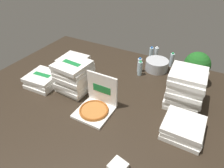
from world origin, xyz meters
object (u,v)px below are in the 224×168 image
at_px(pizza_stack_center_far, 183,128).
at_px(water_bottle_1, 151,54).
at_px(pizza_stack_left_far, 185,89).
at_px(water_bottle_3, 156,54).
at_px(water_bottle_0, 172,60).
at_px(ice_bucket, 157,65).
at_px(pizza_stack_left_near, 74,62).
at_px(pizza_stack_left_mid, 44,80).
at_px(napkin_pile, 118,167).
at_px(water_bottle_2, 139,65).
at_px(open_pizza_box, 96,105).
at_px(water_bottle_5, 140,68).
at_px(potted_plant, 196,67).
at_px(water_bottle_4, 177,69).
at_px(pizza_stack_center_near, 74,77).

relative_size(pizza_stack_center_far, water_bottle_1, 1.75).
height_order(pizza_stack_left_far, water_bottle_3, pizza_stack_left_far).
distance_m(water_bottle_0, water_bottle_1, 0.32).
relative_size(ice_bucket, water_bottle_3, 1.48).
relative_size(pizza_stack_left_near, ice_bucket, 1.30).
xyz_separation_m(pizza_stack_left_far, water_bottle_1, (-0.64, 0.78, -0.10)).
bearing_deg(pizza_stack_left_mid, napkin_pile, -23.21).
bearing_deg(water_bottle_2, open_pizza_box, -96.19).
relative_size(water_bottle_1, water_bottle_5, 1.00).
relative_size(ice_bucket, potted_plant, 0.75).
relative_size(pizza_stack_left_far, water_bottle_2, 1.96).
bearing_deg(ice_bucket, water_bottle_1, 125.86).
xyz_separation_m(pizza_stack_center_far, water_bottle_0, (-0.42, 1.15, 0.03)).
bearing_deg(water_bottle_0, water_bottle_1, 173.01).
height_order(water_bottle_0, potted_plant, potted_plant).
relative_size(water_bottle_2, water_bottle_4, 1.00).
distance_m(pizza_stack_center_far, water_bottle_4, 0.99).
bearing_deg(water_bottle_5, water_bottle_4, 27.63).
bearing_deg(pizza_stack_left_far, pizza_stack_left_mid, -164.12).
bearing_deg(water_bottle_5, potted_plant, 13.34).
xyz_separation_m(open_pizza_box, pizza_stack_left_near, (-0.76, 0.61, -0.01)).
bearing_deg(pizza_stack_center_far, pizza_stack_left_far, 103.45).
xyz_separation_m(open_pizza_box, water_bottle_4, (0.56, 1.07, 0.02)).
bearing_deg(napkin_pile, pizza_stack_left_mid, 156.79).
xyz_separation_m(open_pizza_box, water_bottle_5, (0.14, 0.85, 0.02)).
distance_m(pizza_stack_left_far, water_bottle_0, 0.81).
xyz_separation_m(pizza_stack_center_far, pizza_stack_left_near, (-1.62, 0.49, 0.00)).
height_order(open_pizza_box, pizza_stack_left_near, open_pizza_box).
height_order(pizza_stack_left_mid, water_bottle_0, water_bottle_0).
bearing_deg(pizza_stack_center_far, water_bottle_2, 133.38).
height_order(water_bottle_1, potted_plant, potted_plant).
distance_m(pizza_stack_center_near, water_bottle_4, 1.32).
height_order(pizza_stack_left_near, napkin_pile, pizza_stack_left_near).
bearing_deg(pizza_stack_center_near, open_pizza_box, -24.38).
bearing_deg(open_pizza_box, water_bottle_1, 84.61).
xyz_separation_m(pizza_stack_left_mid, napkin_pile, (1.32, -0.56, -0.04)).
bearing_deg(potted_plant, water_bottle_1, 154.89).
xyz_separation_m(pizza_stack_center_far, pizza_stack_left_far, (-0.10, 0.41, 0.14)).
height_order(pizza_stack_left_far, napkin_pile, pizza_stack_left_far).
relative_size(open_pizza_box, water_bottle_0, 1.80).
xyz_separation_m(pizza_stack_left_mid, water_bottle_5, (0.96, 0.76, 0.03)).
distance_m(pizza_stack_left_far, pizza_stack_left_mid, 1.64).
xyz_separation_m(water_bottle_3, napkin_pile, (0.31, -1.83, -0.07)).
bearing_deg(water_bottle_4, potted_plant, -17.53).
xyz_separation_m(open_pizza_box, pizza_stack_left_far, (0.76, 0.53, 0.13)).
bearing_deg(pizza_stack_left_far, napkin_pile, -104.38).
relative_size(pizza_stack_center_near, water_bottle_4, 1.86).
bearing_deg(water_bottle_4, open_pizza_box, -117.83).
relative_size(open_pizza_box, water_bottle_4, 1.80).
distance_m(ice_bucket, water_bottle_5, 0.28).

